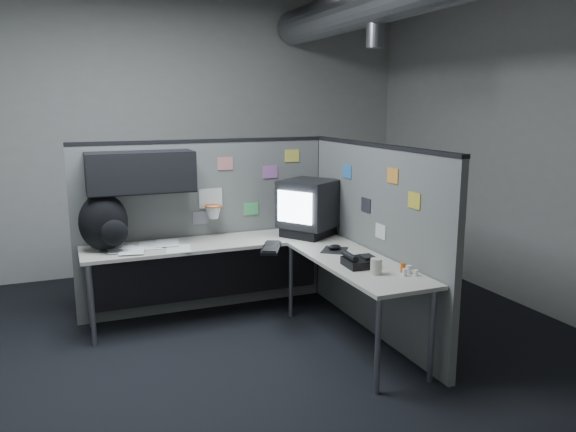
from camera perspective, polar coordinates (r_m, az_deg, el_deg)
name	(u,v)px	position (r m, az deg, el deg)	size (l,w,h in m)	color
room	(330,84)	(4.27, 4.24, 13.25)	(5.62, 5.62, 3.22)	black
partition_back	(190,209)	(5.26, -9.92, 0.70)	(2.44, 0.42, 1.63)	slate
partition_right	(374,239)	(4.85, 8.68, -2.30)	(0.07, 2.23, 1.63)	slate
desk	(250,259)	(4.95, -3.89, -4.39)	(2.31, 2.11, 0.73)	#BAB7A8
monitor	(309,207)	(5.25, 2.14, 0.91)	(0.64, 0.64, 0.53)	black
keyboard	(271,248)	(4.79, -1.71, -3.22)	(0.30, 0.42, 0.04)	black
mouse	(335,248)	(4.77, 4.75, -3.30)	(0.30, 0.31, 0.05)	black
phone	(358,261)	(4.32, 7.16, -4.59)	(0.22, 0.24, 0.11)	black
bottles	(407,270)	(4.20, 12.01, -5.40)	(0.11, 0.15, 0.07)	silver
cup	(376,267)	(4.14, 8.94, -5.09)	(0.08, 0.08, 0.12)	#BFB5A8
papers	(144,247)	(5.00, -14.46, -3.07)	(0.79, 0.58, 0.02)	white
backpack	(104,223)	(4.94, -18.14, -0.70)	(0.43, 0.38, 0.49)	black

